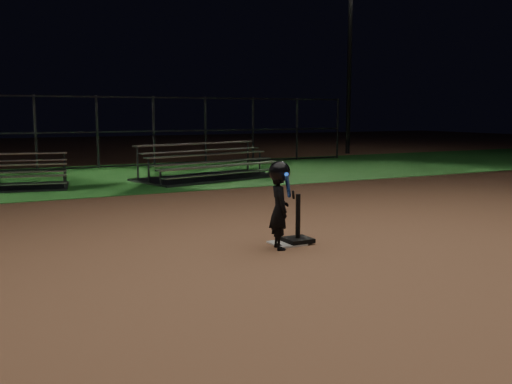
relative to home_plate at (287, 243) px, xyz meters
name	(u,v)px	position (x,y,z in m)	size (l,w,h in m)	color
ground	(287,244)	(0.00, 0.00, -0.01)	(80.00, 80.00, 0.00)	#956243
grass_strip	(120,177)	(0.00, 10.00, -0.01)	(60.00, 8.00, 0.01)	#1B551B
home_plate	(287,243)	(0.00, 0.00, 0.00)	(0.45, 0.45, 0.02)	beige
batting_tee	(298,233)	(0.17, -0.03, 0.14)	(0.38, 0.38, 0.71)	black
child_batter	(279,203)	(-0.24, -0.20, 0.65)	(0.46, 0.62, 1.25)	black
bleacher_right	(209,172)	(2.20, 8.29, 0.20)	(4.55, 3.01, 1.02)	silver
backstop_fence	(97,132)	(0.00, 13.00, 1.24)	(20.08, 0.08, 2.50)	#38383D
light_pole_right	(351,46)	(12.00, 14.94, 4.93)	(0.90, 0.53, 8.30)	#2D2D30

